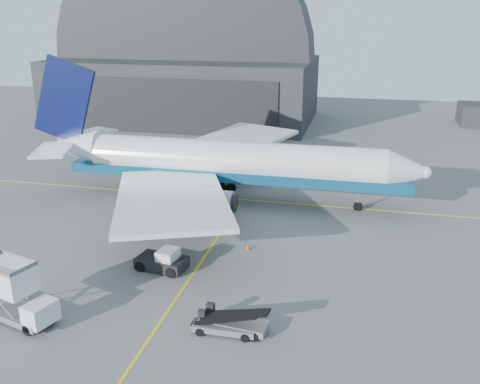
% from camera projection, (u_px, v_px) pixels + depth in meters
% --- Properties ---
extents(ground, '(200.00, 200.00, 0.00)m').
position_uv_depth(ground, '(190.00, 279.00, 44.15)').
color(ground, '#565659').
rests_on(ground, ground).
extents(taxi_lines, '(80.00, 42.12, 0.02)m').
position_uv_depth(taxi_lines, '(228.00, 223.00, 55.82)').
color(taxi_lines, yellow).
rests_on(taxi_lines, ground).
extents(hangar, '(50.00, 28.30, 28.00)m').
position_uv_depth(hangar, '(185.00, 71.00, 105.61)').
color(hangar, black).
rests_on(hangar, ground).
extents(airliner, '(46.49, 45.08, 16.32)m').
position_uv_depth(airliner, '(220.00, 162.00, 61.21)').
color(airliner, white).
rests_on(airliner, ground).
extents(catering_truck, '(6.50, 3.89, 4.21)m').
position_uv_depth(catering_truck, '(14.00, 293.00, 37.78)').
color(catering_truck, slate).
rests_on(catering_truck, ground).
extents(pushback_tug, '(4.51, 3.03, 1.95)m').
position_uv_depth(pushback_tug, '(163.00, 261.00, 45.65)').
color(pushback_tug, black).
rests_on(pushback_tug, ground).
extents(belt_loader_a, '(5.21, 2.27, 1.95)m').
position_uv_depth(belt_loader_a, '(233.00, 322.00, 37.02)').
color(belt_loader_a, slate).
rests_on(belt_loader_a, ground).
extents(belt_loader_b, '(4.63, 1.68, 1.76)m').
position_uv_depth(belt_loader_b, '(224.00, 326.00, 36.67)').
color(belt_loader_b, slate).
rests_on(belt_loader_b, ground).
extents(traffic_cone, '(0.38, 0.38, 0.54)m').
position_uv_depth(traffic_cone, '(248.00, 247.00, 49.52)').
color(traffic_cone, '#E14C07').
rests_on(traffic_cone, ground).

